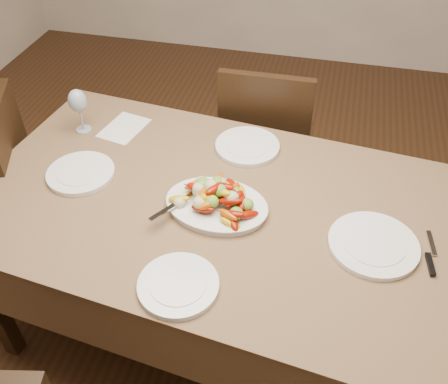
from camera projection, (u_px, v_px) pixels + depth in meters
dining_table at (224, 273)px, 2.03m from camera, size 1.94×1.24×0.76m
chair_far at (268, 141)px, 2.54m from camera, size 0.43×0.43×0.95m
serving_platter at (217, 207)px, 1.75m from camera, size 0.38×0.30×0.02m
roasted_vegetables at (216, 195)px, 1.71m from camera, size 0.31×0.23×0.09m
serving_spoon at (195, 201)px, 1.72m from camera, size 0.28×0.18×0.03m
plate_left at (81, 173)px, 1.89m from camera, size 0.26×0.26×0.02m
plate_right at (373, 245)px, 1.62m from camera, size 0.29×0.29×0.02m
plate_far at (247, 146)px, 2.02m from camera, size 0.26×0.26×0.02m
plate_near at (178, 285)px, 1.50m from camera, size 0.25×0.25×0.02m
wine_glass at (79, 110)px, 2.06m from camera, size 0.08×0.08×0.20m
menu_card at (124, 128)px, 2.13m from camera, size 0.19×0.24×0.00m
table_knife at (431, 255)px, 1.59m from camera, size 0.04×0.20×0.01m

